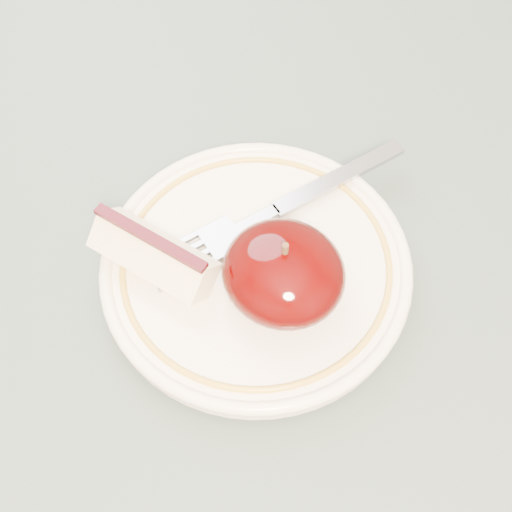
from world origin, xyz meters
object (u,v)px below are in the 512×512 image
Objects in this scene: plate at (256,267)px; fork at (274,211)px; table at (283,380)px; apple_half at (284,273)px.

fork is (-0.01, 0.04, 0.01)m from plate.
apple_half reaches higher than table.
plate is 0.04m from fork.
plate is at bearing -139.81° from fork.
plate reaches higher than table.
table is 0.13m from apple_half.
fork is (-0.05, 0.05, 0.11)m from table.
plate is 2.65× the size of apple_half.
fork is at bearing 133.69° from apple_half.
table is at bearing -116.19° from fork.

